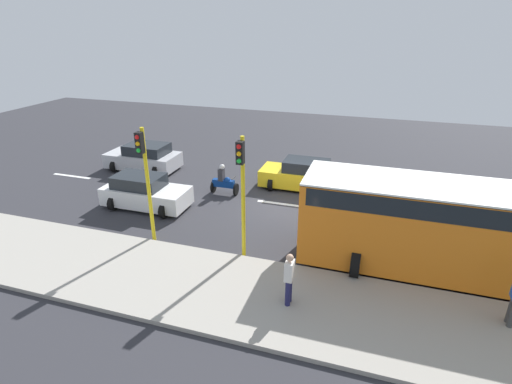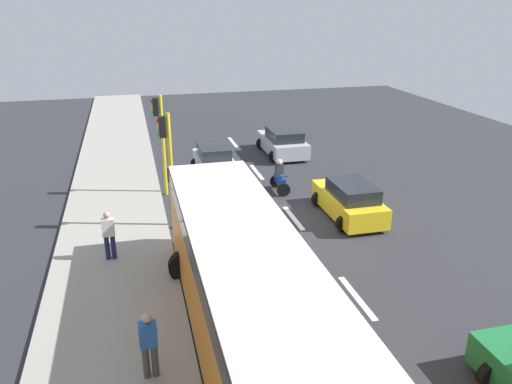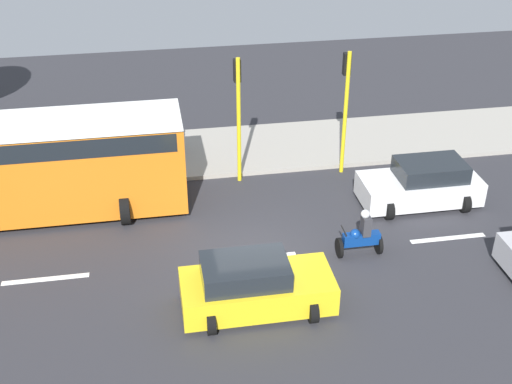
{
  "view_description": "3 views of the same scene",
  "coord_description": "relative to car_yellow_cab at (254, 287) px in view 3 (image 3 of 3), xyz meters",
  "views": [
    {
      "loc": [
        16.65,
        4.05,
        7.96
      ],
      "look_at": [
        2.09,
        -0.62,
        1.39
      ],
      "focal_mm": 28.19,
      "sensor_mm": 36.0,
      "label": 1
    },
    {
      "loc": [
        6.04,
        17.61,
        8.22
      ],
      "look_at": [
        1.35,
        -0.84,
        0.95
      ],
      "focal_mm": 35.17,
      "sensor_mm": 36.0,
      "label": 2
    },
    {
      "loc": [
        -15.7,
        2.71,
        11.51
      ],
      "look_at": [
        1.6,
        -0.28,
        1.3
      ],
      "focal_mm": 46.67,
      "sensor_mm": 36.0,
      "label": 3
    }
  ],
  "objects": [
    {
      "name": "lane_stripe_north",
      "position": [
        2.21,
        -6.42,
        -0.7
      ],
      "size": [
        0.2,
        2.4,
        0.01
      ],
      "primitive_type": "cube",
      "color": "white",
      "rests_on": "ground"
    },
    {
      "name": "car_white",
      "position": [
        4.38,
        -6.35,
        -0.0
      ],
      "size": [
        2.13,
        3.92,
        1.52
      ],
      "color": "white",
      "rests_on": "ground"
    },
    {
      "name": "car_yellow_cab",
      "position": [
        0.0,
        0.0,
        0.0
      ],
      "size": [
        2.13,
        3.97,
        1.52
      ],
      "color": "yellow",
      "rests_on": "ground"
    },
    {
      "name": "pedestrian_near_signal",
      "position": [
        9.28,
        1.57,
        0.35
      ],
      "size": [
        0.4,
        0.24,
        1.69
      ],
      "color": "#1E1E4C",
      "rests_on": "sidewalk"
    },
    {
      "name": "sidewalk",
      "position": [
        9.21,
        -0.42,
        -0.63
      ],
      "size": [
        4.0,
        60.0,
        0.15
      ],
      "primitive_type": "cube",
      "color": "#9E998E",
      "rests_on": "ground"
    },
    {
      "name": "lane_stripe_mid",
      "position": [
        2.21,
        -0.42,
        -0.7
      ],
      "size": [
        0.2,
        2.4,
        0.01
      ],
      "primitive_type": "cube",
      "color": "white",
      "rests_on": "ground"
    },
    {
      "name": "traffic_light_midblock",
      "position": [
        7.05,
        -0.65,
        2.22
      ],
      "size": [
        0.49,
        0.24,
        4.5
      ],
      "color": "yellow",
      "rests_on": "ground"
    },
    {
      "name": "ground_plane",
      "position": [
        2.21,
        -0.42,
        -0.76
      ],
      "size": [
        40.0,
        60.0,
        0.1
      ],
      "primitive_type": "cube",
      "color": "#2D2D33"
    },
    {
      "name": "city_bus",
      "position": [
        5.93,
        6.84,
        1.14
      ],
      "size": [
        3.2,
        11.0,
        3.16
      ],
      "color": "orange",
      "rests_on": "ground"
    },
    {
      "name": "lane_stripe_south",
      "position": [
        2.21,
        5.58,
        -0.7
      ],
      "size": [
        0.2,
        2.4,
        0.01
      ],
      "primitive_type": "cube",
      "color": "white",
      "rests_on": "ground"
    },
    {
      "name": "traffic_light_corner",
      "position": [
        7.05,
        -4.39,
        2.22
      ],
      "size": [
        0.49,
        0.24,
        4.5
      ],
      "color": "yellow",
      "rests_on": "ground"
    },
    {
      "name": "motorcycle",
      "position": [
        1.87,
        -3.48,
        -0.07
      ],
      "size": [
        0.6,
        1.3,
        1.53
      ],
      "color": "black",
      "rests_on": "ground"
    }
  ]
}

